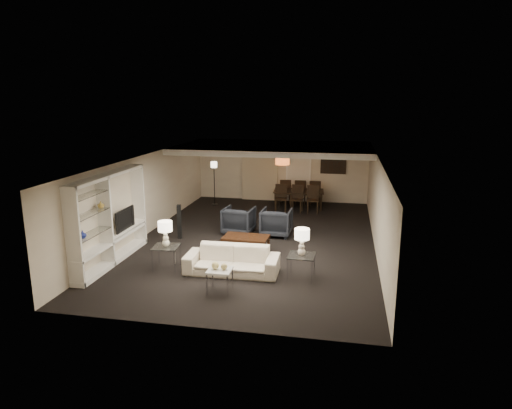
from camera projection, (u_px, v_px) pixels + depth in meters
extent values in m
plane|color=black|center=(256.00, 240.00, 13.84)|extent=(11.00, 11.00, 0.00)
cube|color=silver|center=(256.00, 158.00, 13.26)|extent=(7.00, 11.00, 0.02)
cube|color=beige|center=(282.00, 171.00, 18.80)|extent=(7.00, 0.02, 2.50)
cube|color=beige|center=(198.00, 265.00, 8.30)|extent=(7.00, 0.02, 2.50)
cube|color=beige|center=(146.00, 195.00, 14.21)|extent=(0.02, 11.00, 2.50)
cube|color=beige|center=(377.00, 205.00, 12.90)|extent=(0.02, 11.00, 2.50)
cube|color=silver|center=(274.00, 148.00, 16.63)|extent=(7.00, 4.00, 0.20)
cube|color=beige|center=(260.00, 171.00, 18.91)|extent=(1.50, 0.12, 2.40)
cube|color=silver|center=(298.00, 176.00, 18.69)|extent=(0.90, 0.05, 2.10)
cube|color=#142D38|center=(333.00, 165.00, 18.30)|extent=(0.95, 0.04, 0.65)
cylinder|color=#D8591E|center=(282.00, 161.00, 16.68)|extent=(0.52, 0.52, 0.24)
imported|color=beige|center=(232.00, 260.00, 11.16)|extent=(2.30, 0.94, 0.67)
imported|color=black|center=(239.00, 220.00, 14.40)|extent=(0.98, 1.01, 0.85)
imported|color=black|center=(276.00, 222.00, 14.18)|extent=(0.94, 0.96, 0.85)
sphere|color=#E3CD78|center=(215.00, 265.00, 10.07)|extent=(0.17, 0.17, 0.17)
sphere|color=tan|center=(224.00, 267.00, 10.03)|extent=(0.15, 0.15, 0.15)
imported|color=black|center=(122.00, 219.00, 12.24)|extent=(0.99, 0.13, 0.57)
imported|color=navy|center=(83.00, 234.00, 10.49)|extent=(0.17, 0.17, 0.18)
imported|color=#B3913B|center=(101.00, 205.00, 11.22)|extent=(0.16, 0.16, 0.17)
cube|color=black|center=(179.00, 222.00, 13.84)|extent=(0.13, 0.13, 1.06)
imported|color=black|center=(298.00, 199.00, 17.71)|extent=(1.99, 1.21, 0.68)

